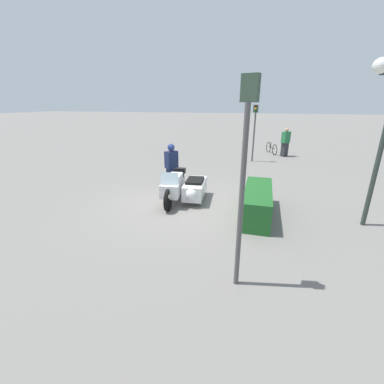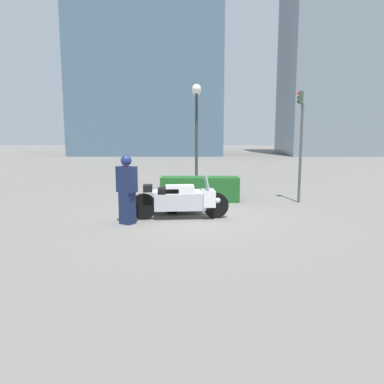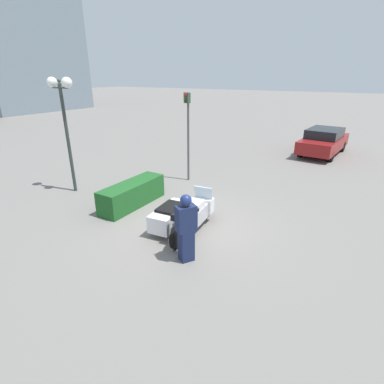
# 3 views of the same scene
# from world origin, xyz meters

# --- Properties ---
(ground_plane) EXTENTS (160.00, 160.00, 0.00)m
(ground_plane) POSITION_xyz_m (0.00, 0.00, 0.00)
(ground_plane) COLOR slate
(police_motorcycle) EXTENTS (2.64, 1.36, 1.17)m
(police_motorcycle) POSITION_xyz_m (-0.26, -0.02, 0.48)
(police_motorcycle) COLOR black
(police_motorcycle) RESTS_ON ground
(officer_rider) EXTENTS (0.56, 0.50, 1.75)m
(officer_rider) POSITION_xyz_m (-1.56, -0.98, 0.92)
(officer_rider) COLOR #192347
(officer_rider) RESTS_ON ground
(hedge_bush_curbside) EXTENTS (2.66, 0.79, 0.83)m
(hedge_bush_curbside) POSITION_xyz_m (0.31, 2.42, 0.42)
(hedge_bush_curbside) COLOR #1E5623
(hedge_bush_curbside) RESTS_ON ground
(twin_lamp_post) EXTENTS (0.37, 1.17, 4.24)m
(twin_lamp_post) POSITION_xyz_m (0.19, 5.33, 3.31)
(twin_lamp_post) COLOR #2D3833
(twin_lamp_post) RESTS_ON ground
(traffic_light_near) EXTENTS (0.22, 0.29, 3.65)m
(traffic_light_near) POSITION_xyz_m (3.61, 2.18, 2.38)
(traffic_light_near) COLOR #4C4C4C
(traffic_light_near) RESTS_ON ground
(office_building_main) EXTENTS (16.98, 12.95, 27.18)m
(office_building_main) POSITION_xyz_m (-5.41, 36.41, 13.59)
(office_building_main) COLOR slate
(office_building_main) RESTS_ON ground
(office_building_side) EXTENTS (12.53, 9.77, 32.78)m
(office_building_side) POSITION_xyz_m (16.75, 34.58, 16.39)
(office_building_side) COLOR slate
(office_building_side) RESTS_ON ground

